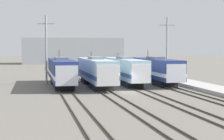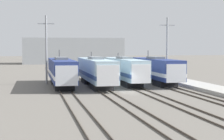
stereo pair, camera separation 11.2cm
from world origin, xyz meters
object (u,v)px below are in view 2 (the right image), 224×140
(locomotive_center_right, at_px, (125,70))
(locomotive_far_left, at_px, (61,71))
(locomotive_far_right, at_px, (156,70))
(catenary_tower_left, at_px, (46,48))
(catenary_tower_right, at_px, (167,48))
(locomotive_center_left, at_px, (96,71))

(locomotive_center_right, bearing_deg, locomotive_far_left, -171.47)
(locomotive_far_right, height_order, catenary_tower_left, catenary_tower_left)
(locomotive_center_right, relative_size, locomotive_far_right, 1.07)
(locomotive_far_left, relative_size, catenary_tower_right, 1.75)
(locomotive_center_left, height_order, catenary_tower_right, catenary_tower_right)
(locomotive_center_left, height_order, locomotive_far_right, locomotive_far_right)
(locomotive_center_left, height_order, locomotive_center_right, locomotive_center_left)
(catenary_tower_left, xyz_separation_m, catenary_tower_right, (19.60, 0.00, 0.00))
(locomotive_far_right, bearing_deg, catenary_tower_left, 170.59)
(catenary_tower_left, distance_m, catenary_tower_right, 19.60)
(locomotive_center_left, distance_m, locomotive_center_right, 5.63)
(catenary_tower_right, bearing_deg, locomotive_center_left, -158.89)
(locomotive_center_left, bearing_deg, catenary_tower_left, 144.98)
(locomotive_center_left, xyz_separation_m, catenary_tower_left, (-6.96, 4.88, 3.32))
(locomotive_far_right, bearing_deg, catenary_tower_right, 45.08)
(locomotive_center_left, xyz_separation_m, catenary_tower_right, (12.63, 4.88, 3.32))
(locomotive_center_right, xyz_separation_m, catenary_tower_left, (-11.89, 2.16, 3.35))
(locomotive_far_left, distance_m, locomotive_center_left, 5.08)
(locomotive_center_right, bearing_deg, catenary_tower_left, 169.70)
(locomotive_far_left, relative_size, locomotive_center_right, 0.97)
(locomotive_far_left, height_order, catenary_tower_right, catenary_tower_right)
(locomotive_center_right, relative_size, catenary_tower_left, 1.80)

